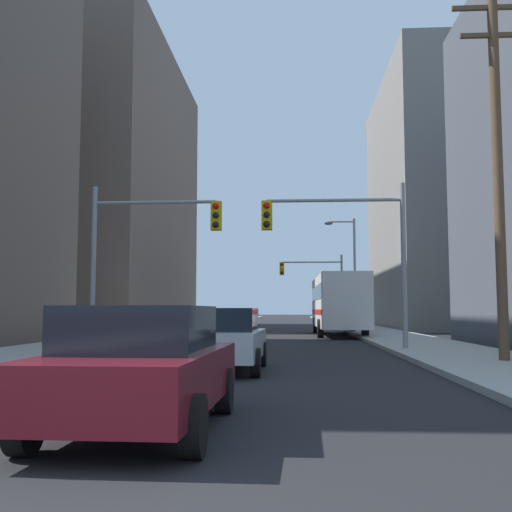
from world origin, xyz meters
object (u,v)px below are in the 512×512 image
(sedan_red, at_px, (176,326))
(sedan_maroon, at_px, (141,367))
(city_bus, at_px, (338,302))
(traffic_signal_near_left, at_px, (150,238))
(traffic_signal_near_right, at_px, (340,236))
(sedan_silver, at_px, (223,339))
(traffic_signal_far_right, at_px, (314,278))

(sedan_red, bearing_deg, sedan_maroon, -80.26)
(sedan_red, bearing_deg, city_bus, 50.99)
(sedan_maroon, bearing_deg, traffic_signal_near_left, 103.18)
(traffic_signal_near_right, bearing_deg, traffic_signal_near_left, -180.00)
(sedan_silver, height_order, sedan_red, same)
(sedan_silver, bearing_deg, traffic_signal_near_left, 116.72)
(sedan_maroon, relative_size, sedan_red, 1.00)
(city_bus, distance_m, traffic_signal_far_right, 14.45)
(sedan_red, bearing_deg, traffic_signal_near_left, -91.07)
(sedan_red, relative_size, traffic_signal_near_right, 0.71)
(traffic_signal_near_left, bearing_deg, traffic_signal_far_right, 76.46)
(traffic_signal_far_right, bearing_deg, traffic_signal_near_right, -89.95)
(sedan_maroon, bearing_deg, city_bus, 81.24)
(sedan_silver, bearing_deg, sedan_red, 106.32)
(traffic_signal_far_right, bearing_deg, traffic_signal_near_left, -103.54)
(sedan_red, distance_m, traffic_signal_near_left, 5.78)
(sedan_silver, xyz_separation_m, traffic_signal_near_left, (-3.52, 6.99, 3.32))
(traffic_signal_near_left, xyz_separation_m, traffic_signal_near_right, (6.88, 0.00, 0.02))
(city_bus, xyz_separation_m, traffic_signal_near_left, (-7.78, -14.22, 2.16))
(sedan_maroon, relative_size, sedan_silver, 1.00)
(sedan_red, bearing_deg, sedan_silver, -73.68)
(sedan_silver, relative_size, sedan_red, 1.00)
(city_bus, xyz_separation_m, traffic_signal_near_right, (-0.90, -14.22, 2.18))
(traffic_signal_near_right, bearing_deg, city_bus, 86.38)
(sedan_red, distance_m, traffic_signal_far_right, 24.92)
(sedan_silver, xyz_separation_m, traffic_signal_near_right, (3.36, 6.99, 3.33))
(sedan_maroon, bearing_deg, sedan_silver, 88.84)
(sedan_red, xyz_separation_m, traffic_signal_near_left, (-0.09, -4.73, 3.32))
(traffic_signal_near_left, distance_m, traffic_signal_far_right, 29.29)
(city_bus, xyz_separation_m, sedan_red, (-7.69, -9.49, -1.16))
(traffic_signal_far_right, bearing_deg, city_bus, -86.30)
(city_bus, bearing_deg, sedan_silver, -101.35)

